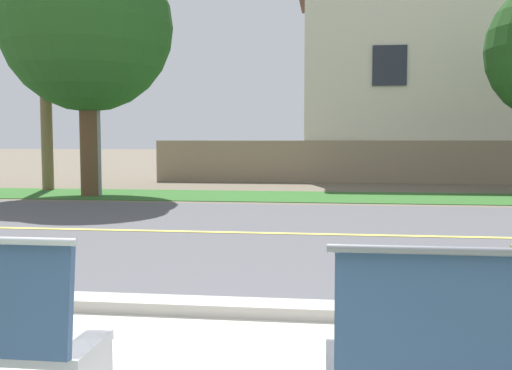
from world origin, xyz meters
TOP-DOWN VIEW (x-y plane):
  - ground_plane at (0.00, 8.00)m, footprint 140.00×140.00m
  - curb_edge at (0.00, 2.35)m, footprint 44.00×0.30m
  - street_asphalt at (0.00, 6.50)m, footprint 52.00×8.00m
  - road_centre_line at (0.00, 6.50)m, footprint 48.00×0.14m
  - far_verge_grass at (0.00, 12.29)m, footprint 48.00×2.80m
  - streetlamp at (-5.26, 12.08)m, footprint 0.24×2.10m
  - shade_tree_far_left at (-5.33, 11.79)m, footprint 4.27×4.27m
  - garden_wall at (1.21, 17.24)m, footprint 13.00×0.36m
  - house_across_street at (4.75, 20.44)m, footprint 10.83×6.91m

SIDE VIEW (x-z plane):
  - ground_plane at x=0.00m, z-range 0.00..0.00m
  - street_asphalt at x=0.00m, z-range 0.00..0.01m
  - far_verge_grass at x=0.00m, z-range 0.00..0.02m
  - road_centre_line at x=0.00m, z-range 0.01..0.01m
  - curb_edge at x=0.00m, z-range 0.00..0.11m
  - garden_wall at x=1.21m, z-range 0.00..1.40m
  - house_across_street at x=4.75m, z-range 0.05..7.60m
  - streetlamp at x=-5.26m, z-range 0.51..8.18m
  - shade_tree_far_left at x=-5.33m, z-range 1.05..8.09m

